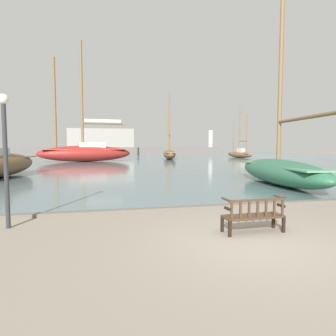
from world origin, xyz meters
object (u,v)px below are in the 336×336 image
lamp_post (5,146)px  sailboat_nearest_starboard (169,154)px  sailboat_distant_harbor (240,153)px  park_bench (254,215)px  sailboat_far_port (85,151)px  sailboat_mid_starboard (280,169)px

lamp_post → sailboat_nearest_starboard: bearing=70.5°
sailboat_distant_harbor → park_bench: bearing=-115.7°
park_bench → sailboat_distant_harbor: bearing=64.3°
park_bench → sailboat_far_port: bearing=99.7°
sailboat_mid_starboard → sailboat_distant_harbor: (13.45, 32.32, -0.10)m
park_bench → sailboat_nearest_starboard: size_ratio=0.15×
sailboat_nearest_starboard → sailboat_far_port: bearing=-159.4°
sailboat_mid_starboard → lamp_post: 13.69m
sailboat_nearest_starboard → lamp_post: sailboat_nearest_starboard is taller
lamp_post → sailboat_far_port: bearing=89.0°
sailboat_mid_starboard → sailboat_nearest_starboard: sailboat_mid_starboard is taller
sailboat_distant_harbor → sailboat_far_port: bearing=-165.9°
park_bench → sailboat_mid_starboard: (5.88, 7.84, 0.44)m
park_bench → sailboat_far_port: sailboat_far_port is taller
sailboat_nearest_starboard → sailboat_far_port: 13.29m
sailboat_mid_starboard → sailboat_far_port: size_ratio=0.81×
sailboat_far_port → park_bench: bearing=-80.3°
sailboat_nearest_starboard → sailboat_mid_starboard: bearing=-91.4°
sailboat_far_port → sailboat_distant_harbor: size_ratio=1.83×
sailboat_nearest_starboard → sailboat_distant_harbor: size_ratio=1.23×
park_bench → sailboat_mid_starboard: bearing=53.1°
sailboat_mid_starboard → sailboat_nearest_starboard: 30.69m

